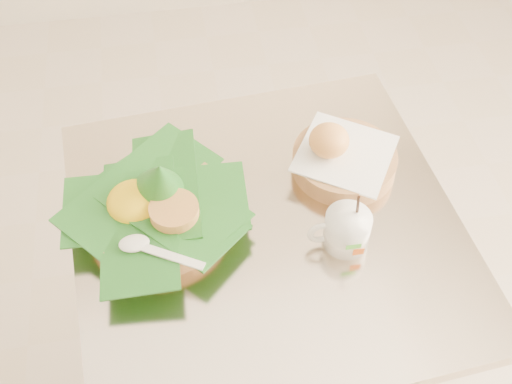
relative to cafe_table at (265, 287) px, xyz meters
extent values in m
cylinder|color=gray|center=(0.00, 0.00, -0.16)|extent=(0.07, 0.07, 0.69)
cube|color=beige|center=(0.00, 0.00, 0.21)|extent=(0.76, 0.76, 0.03)
cylinder|color=tan|center=(-0.19, 0.04, 0.24)|extent=(0.26, 0.26, 0.04)
cone|color=#1C611B|center=(-0.18, 0.05, 0.32)|extent=(0.13, 0.15, 0.13)
ellipsoid|color=yellow|center=(-0.23, 0.05, 0.27)|extent=(0.10, 0.10, 0.05)
cylinder|color=#CC9347|center=(-0.16, 0.01, 0.28)|extent=(0.09, 0.09, 0.02)
cylinder|color=tan|center=(0.17, 0.11, 0.24)|extent=(0.20, 0.20, 0.04)
cube|color=white|center=(0.17, 0.11, 0.26)|extent=(0.24, 0.24, 0.01)
ellipsoid|color=orange|center=(0.14, 0.12, 0.30)|extent=(0.08, 0.08, 0.06)
cylinder|color=white|center=(0.13, -0.06, 0.26)|extent=(0.08, 0.08, 0.07)
torus|color=white|center=(0.09, -0.06, 0.26)|extent=(0.05, 0.01, 0.05)
cylinder|color=#432513|center=(0.13, -0.06, 0.29)|extent=(0.07, 0.07, 0.01)
cylinder|color=black|center=(0.15, -0.06, 0.31)|extent=(0.02, 0.04, 0.10)
cube|color=green|center=(0.13, -0.10, 0.26)|extent=(0.03, 0.00, 0.01)
cube|color=orange|center=(0.14, -0.10, 0.25)|extent=(0.02, 0.00, 0.02)
camera|label=1|loc=(-0.14, -0.69, 1.16)|focal=45.00mm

